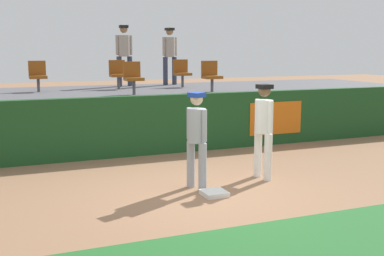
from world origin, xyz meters
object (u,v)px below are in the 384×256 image
at_px(player_runner_visitor, 197,134).
at_px(spectator_hooded, 170,52).
at_px(seat_back_left, 38,74).
at_px(seat_back_right, 182,72).
at_px(first_base, 214,193).
at_px(seat_front_right, 211,74).
at_px(spectator_capped, 124,51).
at_px(seat_back_center, 118,73).
at_px(seat_front_center, 133,76).
at_px(player_fielder_home, 264,125).

height_order(player_runner_visitor, spectator_hooded, spectator_hooded).
relative_size(seat_back_left, seat_back_right, 1.00).
relative_size(first_base, seat_front_right, 0.48).
relative_size(first_base, spectator_capped, 0.21).
distance_m(first_base, seat_front_right, 5.65).
bearing_deg(seat_back_left, spectator_capped, 21.29).
bearing_deg(player_runner_visitor, spectator_hooded, 144.00).
xyz_separation_m(seat_back_center, spectator_capped, (0.46, 1.05, 0.62)).
distance_m(seat_front_right, spectator_hooded, 2.94).
height_order(player_runner_visitor, seat_back_left, seat_back_left).
distance_m(seat_front_center, spectator_capped, 2.96).
xyz_separation_m(seat_back_left, spectator_capped, (2.69, 1.05, 0.62)).
relative_size(seat_back_left, spectator_capped, 0.45).
height_order(player_fielder_home, spectator_capped, spectator_capped).
height_order(player_runner_visitor, spectator_capped, spectator_capped).
relative_size(seat_back_left, seat_back_center, 1.00).
height_order(seat_back_left, spectator_hooded, spectator_hooded).
height_order(seat_back_center, spectator_hooded, spectator_hooded).
height_order(seat_back_center, seat_front_center, same).
xyz_separation_m(seat_back_right, seat_front_center, (-2.01, -1.80, -0.00)).
xyz_separation_m(first_base, seat_back_right, (1.97, 6.73, 1.71)).
xyz_separation_m(seat_front_right, spectator_hooded, (-0.18, 2.87, 0.59)).
bearing_deg(seat_back_left, seat_front_right, -22.30).
distance_m(player_fielder_home, spectator_capped, 7.29).
bearing_deg(first_base, player_runner_visitor, 104.43).
distance_m(player_runner_visitor, seat_back_left, 6.65).
height_order(player_runner_visitor, seat_front_center, seat_front_center).
bearing_deg(player_runner_visitor, seat_front_center, 158.87).
bearing_deg(spectator_hooded, seat_back_left, 7.72).
relative_size(spectator_hooded, spectator_capped, 0.97).
bearing_deg(player_fielder_home, seat_back_left, -155.74).
bearing_deg(seat_front_center, spectator_hooded, 55.02).
height_order(seat_back_left, seat_back_center, same).
distance_m(first_base, seat_back_right, 7.22).
bearing_deg(seat_back_right, seat_front_center, -138.21).
bearing_deg(first_base, spectator_capped, 86.67).
distance_m(seat_back_right, spectator_capped, 1.95).
distance_m(seat_back_left, seat_back_right, 4.21).
relative_size(seat_back_right, seat_front_center, 1.00).
bearing_deg(first_base, seat_back_center, 90.08).
bearing_deg(seat_front_right, player_runner_visitor, -117.02).
distance_m(player_fielder_home, spectator_hooded, 7.28).
xyz_separation_m(player_fielder_home, seat_back_right, (0.66, 6.06, 0.72)).
relative_size(first_base, player_fielder_home, 0.22).
xyz_separation_m(player_runner_visitor, seat_back_center, (0.11, 6.25, 0.76)).
relative_size(player_fielder_home, spectator_hooded, 0.98).
bearing_deg(player_fielder_home, seat_front_right, 162.83).
distance_m(first_base, seat_front_center, 5.22).
height_order(seat_back_center, seat_front_right, same).
relative_size(seat_back_left, spectator_hooded, 0.46).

